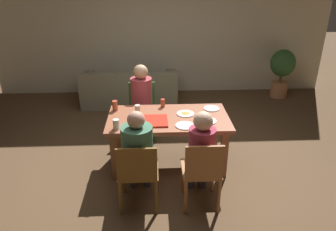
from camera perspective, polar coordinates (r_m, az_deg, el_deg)
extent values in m
plane|color=brown|center=(4.60, 0.06, -8.59)|extent=(20.00, 20.00, 0.00)
cube|color=beige|center=(6.95, -1.20, 16.11)|extent=(7.12, 0.12, 2.96)
cube|color=brown|center=(4.25, 0.06, -0.61)|extent=(1.61, 0.87, 0.05)
cube|color=#945B37|center=(4.16, -9.55, -7.36)|extent=(0.09, 0.09, 0.68)
cube|color=#945B37|center=(4.23, 9.98, -6.86)|extent=(0.09, 0.09, 0.68)
cube|color=#945B37|center=(4.74, -8.71, -3.04)|extent=(0.09, 0.09, 0.68)
cube|color=#945B37|center=(4.80, 8.34, -2.67)|extent=(0.09, 0.09, 0.68)
cylinder|color=brown|center=(3.98, -7.98, -10.91)|extent=(0.04, 0.04, 0.45)
cylinder|color=brown|center=(3.96, -2.19, -10.85)|extent=(0.04, 0.04, 0.45)
cylinder|color=brown|center=(3.67, -8.48, -14.48)|extent=(0.04, 0.04, 0.45)
cylinder|color=brown|center=(3.65, -2.11, -14.44)|extent=(0.04, 0.04, 0.45)
cube|color=brown|center=(3.67, -5.33, -9.71)|extent=(0.45, 0.45, 0.02)
cube|color=brown|center=(3.38, -5.60, -8.79)|extent=(0.43, 0.03, 0.40)
cylinder|color=#403737|center=(4.07, -6.26, -9.74)|extent=(0.10, 0.10, 0.47)
cylinder|color=#403737|center=(4.06, -3.81, -9.71)|extent=(0.10, 0.10, 0.47)
cube|color=#403737|center=(3.78, -5.27, -7.49)|extent=(0.31, 0.34, 0.11)
cylinder|color=#3E6F52|center=(3.51, -5.53, -5.63)|extent=(0.35, 0.35, 0.49)
sphere|color=tan|center=(3.35, -5.75, -0.78)|extent=(0.19, 0.19, 0.19)
cylinder|color=#346E32|center=(5.04, -2.39, -2.46)|extent=(0.04, 0.04, 0.45)
cylinder|color=#346E32|center=(5.05, -6.85, -2.54)|extent=(0.04, 0.04, 0.45)
cylinder|color=#346E32|center=(5.35, -2.42, -0.77)|extent=(0.04, 0.04, 0.45)
cylinder|color=#346E32|center=(5.36, -6.63, -0.85)|extent=(0.04, 0.04, 0.45)
cube|color=#346E32|center=(5.10, -4.66, 0.73)|extent=(0.44, 0.40, 0.02)
cube|color=#346E32|center=(5.18, -4.69, 3.78)|extent=(0.42, 0.03, 0.42)
cylinder|color=#402D46|center=(4.95, -3.71, -2.91)|extent=(0.10, 0.10, 0.47)
cylinder|color=#402D46|center=(4.95, -5.60, -2.95)|extent=(0.10, 0.10, 0.47)
cube|color=#402D46|center=(4.94, -4.73, 0.69)|extent=(0.30, 0.29, 0.11)
cylinder|color=#A63E46|center=(4.98, -4.78, 3.95)|extent=(0.33, 0.33, 0.49)
sphere|color=tan|center=(4.87, -4.93, 7.78)|extent=(0.22, 0.22, 0.22)
cylinder|color=#9C6236|center=(3.96, 2.60, -10.87)|extent=(0.04, 0.04, 0.45)
cylinder|color=#9C6236|center=(4.01, 8.03, -10.63)|extent=(0.04, 0.04, 0.45)
cylinder|color=#9C6236|center=(3.65, 3.15, -14.39)|extent=(0.04, 0.04, 0.45)
cylinder|color=#9C6236|center=(3.71, 9.09, -14.07)|extent=(0.04, 0.04, 0.45)
cube|color=#9C6236|center=(3.69, 5.87, -9.54)|extent=(0.43, 0.44, 0.02)
cube|color=#9C6236|center=(3.40, 6.52, -8.48)|extent=(0.41, 0.03, 0.41)
cylinder|color=#393541|center=(4.04, 4.11, -9.92)|extent=(0.10, 0.10, 0.47)
cylinder|color=#393541|center=(4.06, 6.20, -9.83)|extent=(0.10, 0.10, 0.47)
cube|color=#393541|center=(3.78, 5.59, -7.50)|extent=(0.27, 0.30, 0.11)
cylinder|color=#A4344A|center=(3.54, 6.07, -5.70)|extent=(0.30, 0.30, 0.45)
sphere|color=#DFAE91|center=(3.38, 6.32, -1.01)|extent=(0.21, 0.21, 0.21)
cube|color=red|center=(4.11, -2.58, -0.98)|extent=(0.36, 0.36, 0.02)
cylinder|color=white|center=(4.53, 7.81, 1.26)|extent=(0.22, 0.22, 0.01)
cylinder|color=white|center=(4.33, 3.16, 0.34)|extent=(0.24, 0.24, 0.01)
cone|color=gold|center=(4.33, 3.16, 0.51)|extent=(0.12, 0.12, 0.02)
cylinder|color=white|center=(4.01, 3.07, -1.81)|extent=(0.24, 0.24, 0.01)
cylinder|color=white|center=(4.15, 6.95, -0.94)|extent=(0.26, 0.26, 0.01)
cone|color=gold|center=(4.15, 6.96, -0.76)|extent=(0.12, 0.12, 0.02)
cylinder|color=#B8462E|center=(4.54, -0.94, 2.26)|extent=(0.06, 0.06, 0.12)
cylinder|color=silver|center=(3.96, -9.28, -1.53)|extent=(0.08, 0.08, 0.12)
cylinder|color=silver|center=(4.35, -5.48, 1.11)|extent=(0.07, 0.07, 0.12)
cylinder|color=#BE4D34|center=(4.48, -9.47, 1.77)|extent=(0.07, 0.07, 0.14)
cube|color=gray|center=(6.59, -6.77, 4.00)|extent=(1.89, 0.83, 0.41)
cube|color=gray|center=(6.15, -7.12, 6.10)|extent=(1.89, 0.16, 0.32)
cube|color=gray|center=(6.61, -14.27, 6.18)|extent=(0.20, 0.79, 0.18)
cube|color=gray|center=(6.49, 0.63, 6.61)|extent=(0.20, 0.79, 0.18)
cylinder|color=#B87A51|center=(7.29, 19.23, 4.47)|extent=(0.35, 0.35, 0.34)
cylinder|color=brown|center=(7.20, 19.53, 6.49)|extent=(0.05, 0.05, 0.20)
ellipsoid|color=#346230|center=(7.12, 19.88, 8.82)|extent=(0.51, 0.51, 0.56)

